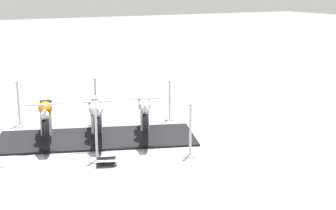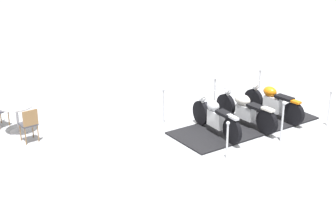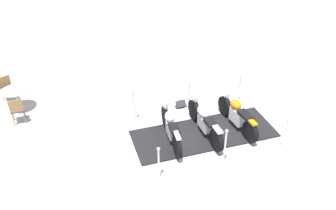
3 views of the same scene
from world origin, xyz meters
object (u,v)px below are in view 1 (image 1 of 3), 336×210
Objects in this scene: motorcycle_cream at (96,118)px; stanchion_right_rear at (190,137)px; motorcycle_chrome at (145,116)px; stanchion_left_mid at (96,106)px; stanchion_left_front at (19,112)px; stanchion_right_mid at (97,145)px; info_placard at (106,162)px; motorcycle_copper at (46,120)px; stanchion_left_rear at (170,107)px.

stanchion_right_rear is at bearing 52.10° from motorcycle_cream.
stanchion_left_mid is (1.66, 0.56, -0.08)m from motorcycle_chrome.
stanchion_left_front is (0.59, 1.75, -0.07)m from stanchion_left_mid.
stanchion_right_mid reaches higher than motorcycle_chrome.
stanchion_left_front is at bearing -110.96° from motorcycle_chrome.
stanchion_right_rear reaches higher than info_placard.
stanchion_right_mid is at bearing 161.25° from stanchion_left_mid.
motorcycle_copper is 1.60m from stanchion_left_front.
stanchion_left_mid is at bearing -18.75° from stanchion_right_mid.
motorcycle_cream is at bearing 84.90° from motorcycle_copper.
stanchion_left_front is (1.56, 0.29, -0.14)m from motorcycle_copper.
stanchion_left_mid is 2.73m from stanchion_right_mid.
motorcycle_chrome reaches higher than motorcycle_copper.
stanchion_left_front is at bearing -56.13° from info_placard.
stanchion_right_mid is at bearing -164.72° from stanchion_left_front.
stanchion_right_rear reaches higher than motorcycle_copper.
stanchion_left_mid is 2.68× the size of info_placard.
stanchion_right_rear is at bearing -145.26° from stanchion_left_front.
motorcycle_chrome is at bearing -134.29° from stanchion_left_front.
stanchion_left_rear is at bearing 110.96° from motorcycle_copper.
stanchion_left_mid is at bearing 178.03° from motorcycle_cream.
stanchion_left_rear is at bearing -108.75° from stanchion_left_front.
stanchion_left_front is at bearing 34.74° from stanchion_right_rear.
stanchion_left_mid is (1.32, -0.45, -0.07)m from motorcycle_cream.
motorcycle_copper is at bearing -52.53° from info_placard.
motorcycle_chrome is 3.23m from stanchion_left_front.
stanchion_right_rear is (-1.52, -0.30, -0.12)m from motorcycle_chrome.
motorcycle_cream is 2.01× the size of stanchion_left_front.
motorcycle_cream is 1.40m from stanchion_left_mid.
stanchion_left_mid is at bearing -86.71° from info_placard.
stanchion_left_front reaches higher than stanchion_left_rear.
stanchion_right_mid is 2.53× the size of info_placard.
info_placard is at bearing 32.98° from motorcycle_copper.
stanchion_left_mid is 3.03m from info_placard.
motorcycle_cream is 1.34m from stanchion_right_mid.
motorcycle_copper is at bearing 96.70° from stanchion_left_rear.
motorcycle_copper is 3.23m from stanchion_left_rear.
stanchion_right_mid is 0.98× the size of stanchion_left_front.
motorcycle_chrome is at bearing -119.03° from info_placard.
info_placard is at bearing 132.16° from stanchion_left_rear.
stanchion_right_mid is (-1.62, -0.58, -0.16)m from motorcycle_copper.
stanchion_left_front is (3.77, 2.62, -0.04)m from stanchion_right_rear.
motorcycle_copper is at bearing 46.47° from stanchion_right_rear.
stanchion_left_front reaches higher than info_placard.
stanchion_right_rear is (-1.86, -1.32, -0.11)m from motorcycle_cream.
info_placard is (-1.93, -0.65, -0.43)m from motorcycle_copper.
motorcycle_copper is 2.07× the size of stanchion_left_rear.
stanchion_right_mid is (0.59, 1.75, -0.06)m from stanchion_right_rear.
stanchion_left_front is (1.19, 3.49, 0.02)m from stanchion_left_rear.
stanchion_left_front is at bearing -129.16° from motorcycle_cream.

